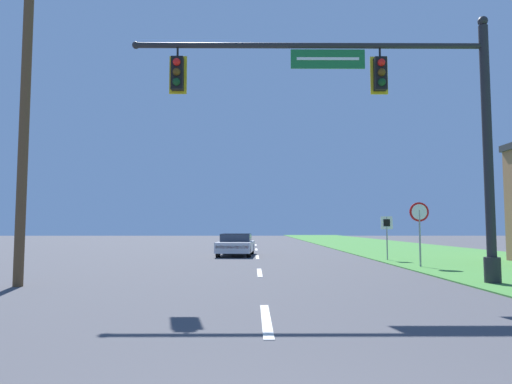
# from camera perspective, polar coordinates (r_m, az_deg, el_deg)

# --- Properties ---
(grass_verge_right) EXTENTS (10.00, 110.00, 0.04)m
(grass_verge_right) POSITION_cam_1_polar(r_m,az_deg,el_deg) (33.67, 18.34, -6.81)
(grass_verge_right) COLOR #428438
(grass_verge_right) RESTS_ON ground
(road_center_line) EXTENTS (0.16, 34.80, 0.01)m
(road_center_line) POSITION_cam_1_polar(r_m,az_deg,el_deg) (23.93, 0.18, -8.15)
(road_center_line) COLOR silver
(road_center_line) RESTS_ON ground
(signal_mast) EXTENTS (10.31, 0.47, 7.60)m
(signal_mast) POSITION_cam_1_polar(r_m,az_deg,el_deg) (13.66, 17.14, 8.89)
(signal_mast) COLOR #232326
(signal_mast) RESTS_ON grass_verge_right
(car_ahead) EXTENTS (2.07, 4.31, 1.19)m
(car_ahead) POSITION_cam_1_polar(r_m,az_deg,el_deg) (25.28, -2.52, -6.59)
(car_ahead) COLOR black
(car_ahead) RESTS_ON ground
(stop_sign) EXTENTS (0.76, 0.07, 2.50)m
(stop_sign) POSITION_cam_1_polar(r_m,az_deg,el_deg) (19.02, 19.74, -3.26)
(stop_sign) COLOR gray
(stop_sign) RESTS_ON grass_verge_right
(route_sign_post) EXTENTS (0.55, 0.06, 2.03)m
(route_sign_post) POSITION_cam_1_polar(r_m,az_deg,el_deg) (22.30, 16.03, -4.34)
(route_sign_post) COLOR gray
(route_sign_post) RESTS_ON grass_verge_right
(utility_pole_near) EXTENTS (1.80, 0.26, 10.26)m
(utility_pole_near) POSITION_cam_1_polar(r_m,az_deg,el_deg) (14.26, -26.86, 11.18)
(utility_pole_near) COLOR brown
(utility_pole_near) RESTS_ON ground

